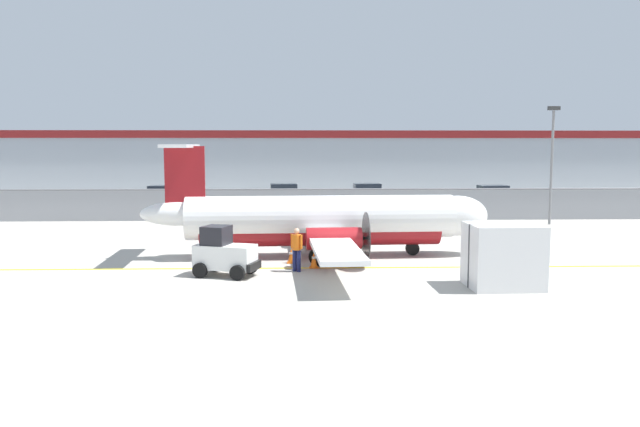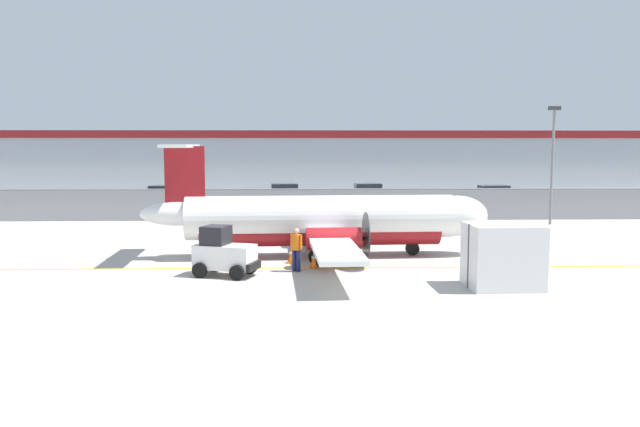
{
  "view_description": "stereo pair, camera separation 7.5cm",
  "coord_description": "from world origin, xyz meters",
  "px_view_note": "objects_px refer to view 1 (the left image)",
  "views": [
    {
      "loc": [
        -1.94,
        -22.52,
        4.86
      ],
      "look_at": [
        -1.07,
        5.61,
        1.8
      ],
      "focal_mm": 35.0,
      "sensor_mm": 36.0,
      "label": 1
    },
    {
      "loc": [
        -1.86,
        -22.52,
        4.86
      ],
      "look_at": [
        -1.07,
        5.61,
        1.8
      ],
      "focal_mm": 35.0,
      "sensor_mm": 36.0,
      "label": 2
    }
  ],
  "objects_px": {
    "traffic_cone_near_right": "(314,260)",
    "baggage_tug": "(224,253)",
    "parked_car_1": "(285,193)",
    "parked_car_3": "(494,195)",
    "commuter_airplane": "(327,220)",
    "traffic_cone_near_left": "(291,256)",
    "cargo_container": "(503,256)",
    "apron_light_pole": "(552,155)",
    "parked_car_0": "(162,196)",
    "parked_car_2": "(366,193)",
    "ground_crew_worker": "(297,247)"
  },
  "relations": [
    {
      "from": "cargo_container",
      "to": "traffic_cone_near_left",
      "type": "distance_m",
      "value": 8.76
    },
    {
      "from": "traffic_cone_near_left",
      "to": "cargo_container",
      "type": "bearing_deg",
      "value": -32.46
    },
    {
      "from": "traffic_cone_near_left",
      "to": "parked_car_1",
      "type": "relative_size",
      "value": 0.15
    },
    {
      "from": "traffic_cone_near_left",
      "to": "traffic_cone_near_right",
      "type": "height_order",
      "value": "same"
    },
    {
      "from": "cargo_container",
      "to": "traffic_cone_near_right",
      "type": "relative_size",
      "value": 3.85
    },
    {
      "from": "traffic_cone_near_left",
      "to": "parked_car_0",
      "type": "height_order",
      "value": "parked_car_0"
    },
    {
      "from": "parked_car_1",
      "to": "parked_car_2",
      "type": "bearing_deg",
      "value": -3.28
    },
    {
      "from": "parked_car_3",
      "to": "traffic_cone_near_left",
      "type": "bearing_deg",
      "value": -127.55
    },
    {
      "from": "parked_car_2",
      "to": "baggage_tug",
      "type": "bearing_deg",
      "value": 71.12
    },
    {
      "from": "baggage_tug",
      "to": "traffic_cone_near_left",
      "type": "relative_size",
      "value": 3.99
    },
    {
      "from": "cargo_container",
      "to": "parked_car_0",
      "type": "height_order",
      "value": "cargo_container"
    },
    {
      "from": "parked_car_1",
      "to": "baggage_tug",
      "type": "bearing_deg",
      "value": -97.29
    },
    {
      "from": "commuter_airplane",
      "to": "apron_light_pole",
      "type": "height_order",
      "value": "apron_light_pole"
    },
    {
      "from": "baggage_tug",
      "to": "apron_light_pole",
      "type": "height_order",
      "value": "apron_light_pole"
    },
    {
      "from": "baggage_tug",
      "to": "parked_car_1",
      "type": "distance_m",
      "value": 29.29
    },
    {
      "from": "cargo_container",
      "to": "parked_car_1",
      "type": "relative_size",
      "value": 0.57
    },
    {
      "from": "ground_crew_worker",
      "to": "parked_car_3",
      "type": "distance_m",
      "value": 30.29
    },
    {
      "from": "parked_car_3",
      "to": "cargo_container",
      "type": "bearing_deg",
      "value": -110.68
    },
    {
      "from": "traffic_cone_near_right",
      "to": "parked_car_3",
      "type": "relative_size",
      "value": 0.15
    },
    {
      "from": "parked_car_0",
      "to": "parked_car_2",
      "type": "bearing_deg",
      "value": -169.2
    },
    {
      "from": "parked_car_0",
      "to": "apron_light_pole",
      "type": "height_order",
      "value": "apron_light_pole"
    },
    {
      "from": "commuter_airplane",
      "to": "cargo_container",
      "type": "bearing_deg",
      "value": -50.03
    },
    {
      "from": "traffic_cone_near_left",
      "to": "parked_car_2",
      "type": "distance_m",
      "value": 27.54
    },
    {
      "from": "baggage_tug",
      "to": "traffic_cone_near_left",
      "type": "bearing_deg",
      "value": 63.04
    },
    {
      "from": "commuter_airplane",
      "to": "apron_light_pole",
      "type": "bearing_deg",
      "value": 34.21
    },
    {
      "from": "traffic_cone_near_right",
      "to": "baggage_tug",
      "type": "bearing_deg",
      "value": -157.25
    },
    {
      "from": "baggage_tug",
      "to": "cargo_container",
      "type": "bearing_deg",
      "value": 5.41
    },
    {
      "from": "parked_car_1",
      "to": "apron_light_pole",
      "type": "relative_size",
      "value": 0.59
    },
    {
      "from": "traffic_cone_near_left",
      "to": "parked_car_3",
      "type": "distance_m",
      "value": 28.94
    },
    {
      "from": "parked_car_3",
      "to": "apron_light_pole",
      "type": "bearing_deg",
      "value": -94.55
    },
    {
      "from": "traffic_cone_near_right",
      "to": "parked_car_2",
      "type": "relative_size",
      "value": 0.15
    },
    {
      "from": "baggage_tug",
      "to": "commuter_airplane",
      "type": "bearing_deg",
      "value": 62.93
    },
    {
      "from": "parked_car_0",
      "to": "parked_car_1",
      "type": "bearing_deg",
      "value": -164.65
    },
    {
      "from": "traffic_cone_near_right",
      "to": "parked_car_2",
      "type": "xyz_separation_m",
      "value": [
        4.99,
        27.94,
        0.58
      ]
    },
    {
      "from": "baggage_tug",
      "to": "parked_car_2",
      "type": "xyz_separation_m",
      "value": [
        8.39,
        29.37,
        0.04
      ]
    },
    {
      "from": "commuter_airplane",
      "to": "traffic_cone_near_left",
      "type": "distance_m",
      "value": 2.54
    },
    {
      "from": "parked_car_1",
      "to": "parked_car_3",
      "type": "height_order",
      "value": "same"
    },
    {
      "from": "traffic_cone_near_right",
      "to": "parked_car_0",
      "type": "height_order",
      "value": "parked_car_0"
    },
    {
      "from": "parked_car_3",
      "to": "parked_car_1",
      "type": "bearing_deg",
      "value": 167.08
    },
    {
      "from": "traffic_cone_near_left",
      "to": "apron_light_pole",
      "type": "xyz_separation_m",
      "value": [
        15.89,
        12.45,
        3.99
      ]
    },
    {
      "from": "parked_car_2",
      "to": "apron_light_pole",
      "type": "xyz_separation_m",
      "value": [
        9.98,
        -14.44,
        3.41
      ]
    },
    {
      "from": "traffic_cone_near_right",
      "to": "parked_car_2",
      "type": "distance_m",
      "value": 28.39
    },
    {
      "from": "apron_light_pole",
      "to": "parked_car_0",
      "type": "bearing_deg",
      "value": 155.38
    },
    {
      "from": "ground_crew_worker",
      "to": "traffic_cone_near_left",
      "type": "height_order",
      "value": "ground_crew_worker"
    },
    {
      "from": "cargo_container",
      "to": "parked_car_2",
      "type": "relative_size",
      "value": 0.58
    },
    {
      "from": "parked_car_0",
      "to": "apron_light_pole",
      "type": "xyz_separation_m",
      "value": [
        26.63,
        -12.2,
        3.41
      ]
    },
    {
      "from": "parked_car_0",
      "to": "cargo_container",
      "type": "bearing_deg",
      "value": 124.83
    },
    {
      "from": "ground_crew_worker",
      "to": "parked_car_1",
      "type": "distance_m",
      "value": 28.56
    },
    {
      "from": "parked_car_2",
      "to": "parked_car_3",
      "type": "xyz_separation_m",
      "value": [
        10.1,
        -2.79,
        0.0
      ]
    },
    {
      "from": "traffic_cone_near_left",
      "to": "traffic_cone_near_right",
      "type": "bearing_deg",
      "value": -48.89
    }
  ]
}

